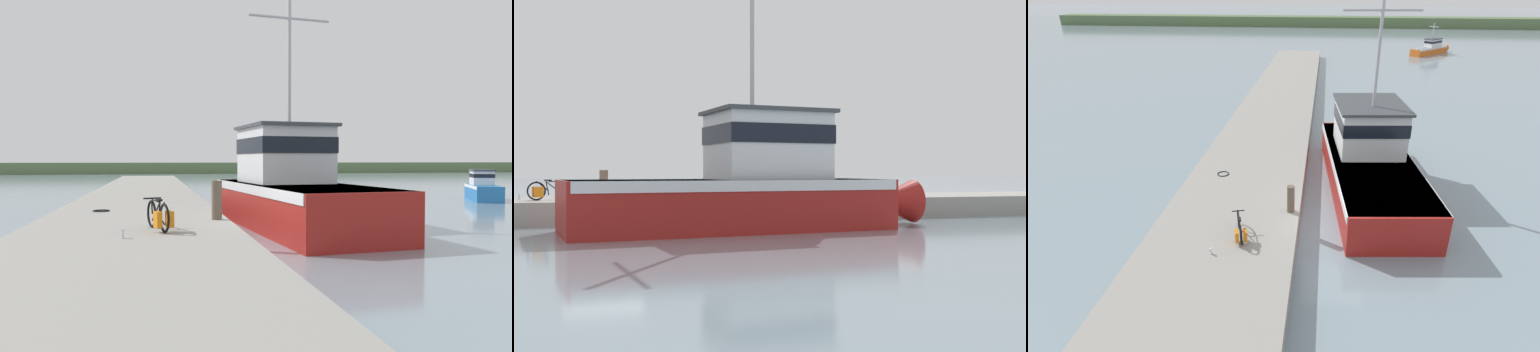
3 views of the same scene
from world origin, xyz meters
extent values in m
plane|color=gray|center=(0.00, 0.00, 0.00)|extent=(320.00, 320.00, 0.00)
cube|color=gray|center=(-4.02, 0.00, 0.41)|extent=(5.26, 80.00, 0.82)
cube|color=maroon|center=(1.64, 3.77, 0.80)|extent=(4.55, 10.49, 1.61)
cone|color=maroon|center=(1.05, 9.75, 0.80)|extent=(1.70, 1.97, 1.53)
cube|color=silver|center=(1.64, 3.77, 1.45)|extent=(4.60, 10.29, 0.32)
cube|color=silver|center=(1.51, 5.04, 2.66)|extent=(3.17, 3.67, 2.09)
cube|color=black|center=(1.51, 5.04, 3.02)|extent=(3.24, 3.74, 0.59)
cube|color=#3D4247|center=(1.51, 5.04, 3.76)|extent=(3.43, 3.96, 0.12)
cylinder|color=#B2B2B7|center=(1.56, 4.53, 6.47)|extent=(0.14, 0.14, 5.29)
torus|color=black|center=(-3.21, -2.18, 1.16)|extent=(0.24, 0.66, 0.67)
torus|color=black|center=(-3.50, -1.19, 1.16)|extent=(0.24, 0.66, 0.67)
cylinder|color=black|center=(-3.26, -2.02, 1.08)|extent=(0.13, 0.34, 0.18)
cylinder|color=black|center=(-3.32, -1.81, 1.26)|extent=(0.07, 0.14, 0.51)
cylinder|color=black|center=(-3.28, -1.97, 1.34)|extent=(0.16, 0.45, 0.38)
cylinder|color=black|center=(-3.40, -1.55, 1.25)|extent=(0.22, 0.64, 0.52)
cylinder|color=black|center=(-3.41, -1.50, 1.50)|extent=(0.18, 0.52, 0.05)
cylinder|color=black|center=(-3.49, -1.22, 1.33)|extent=(0.06, 0.10, 0.34)
cylinder|color=black|center=(-3.49, -1.25, 1.55)|extent=(0.43, 0.16, 0.04)
cube|color=black|center=(-3.33, -1.79, 1.54)|extent=(0.16, 0.26, 0.05)
cube|color=orange|center=(-3.36, -2.17, 1.12)|extent=(0.21, 0.34, 0.37)
cube|color=orange|center=(-3.09, -2.09, 1.12)|extent=(0.21, 0.34, 0.37)
cylinder|color=brown|center=(-1.73, 0.10, 1.36)|extent=(0.29, 0.29, 1.09)
torus|color=black|center=(-5.12, 3.08, 0.84)|extent=(0.54, 0.54, 0.04)
cylinder|color=silver|center=(-4.10, -2.82, 0.93)|extent=(0.07, 0.07, 0.21)
camera|label=1|loc=(-3.43, -13.67, 2.48)|focal=35.00mm
camera|label=2|loc=(21.25, -1.05, 1.87)|focal=45.00mm
camera|label=3|loc=(-0.65, -13.12, 8.84)|focal=28.00mm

